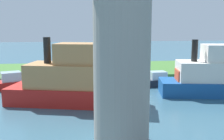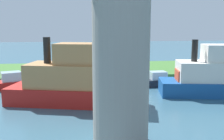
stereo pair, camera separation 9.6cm
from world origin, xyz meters
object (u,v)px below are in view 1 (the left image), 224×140
(bridge_pylon, at_px, (122,40))
(pontoon_yellow, at_px, (94,83))
(mooring_post, at_px, (51,72))
(motorboat_red, at_px, (219,75))
(person_on_bank, at_px, (62,67))
(riverboat_paddlewheel, at_px, (17,82))
(skiff_small, at_px, (78,79))
(motorboat_white, at_px, (162,80))

(bridge_pylon, height_order, pontoon_yellow, bridge_pylon)
(mooring_post, distance_m, motorboat_red, 17.91)
(person_on_bank, height_order, riverboat_paddlewheel, person_on_bank)
(mooring_post, height_order, motorboat_red, motorboat_red)
(mooring_post, relative_size, motorboat_red, 0.08)
(skiff_small, relative_size, riverboat_paddlewheel, 2.04)
(motorboat_red, height_order, motorboat_white, motorboat_red)
(person_on_bank, xyz_separation_m, skiff_small, (-1.69, 12.02, 0.74))
(mooring_post, height_order, riverboat_paddlewheel, riverboat_paddlewheel)
(motorboat_red, xyz_separation_m, pontoon_yellow, (10.83, -4.64, -1.36))
(riverboat_paddlewheel, height_order, motorboat_white, riverboat_paddlewheel)
(skiff_small, distance_m, riverboat_paddlewheel, 8.67)
(bridge_pylon, distance_m, motorboat_white, 15.23)
(mooring_post, bearing_deg, bridge_pylon, 105.78)
(pontoon_yellow, bearing_deg, skiff_small, 73.18)
(bridge_pylon, height_order, mooring_post, bridge_pylon)
(skiff_small, bearing_deg, pontoon_yellow, -106.82)
(skiff_small, height_order, riverboat_paddlewheel, skiff_small)
(skiff_small, distance_m, motorboat_white, 10.23)
(bridge_pylon, relative_size, motorboat_red, 1.07)
(motorboat_white, bearing_deg, person_on_bank, -33.32)
(person_on_bank, bearing_deg, bridge_pylon, 100.93)
(pontoon_yellow, bearing_deg, motorboat_white, 177.43)
(person_on_bank, bearing_deg, riverboat_paddlewheel, 53.97)
(bridge_pylon, xyz_separation_m, person_on_bank, (3.80, -19.66, -4.20))
(motorboat_red, height_order, pontoon_yellow, motorboat_red)
(motorboat_red, bearing_deg, bridge_pylon, 39.33)
(riverboat_paddlewheel, distance_m, motorboat_white, 14.68)
(skiff_small, relative_size, pontoon_yellow, 2.61)
(bridge_pylon, bearing_deg, motorboat_red, -140.67)
(bridge_pylon, bearing_deg, pontoon_yellow, -88.07)
(bridge_pylon, bearing_deg, mooring_post, -74.22)
(skiff_small, bearing_deg, motorboat_white, -149.20)
(mooring_post, bearing_deg, skiff_small, 106.07)
(skiff_small, bearing_deg, motorboat_red, -176.04)
(person_on_bank, xyz_separation_m, pontoon_yellow, (-3.35, 6.52, -0.73))
(riverboat_paddlewheel, bearing_deg, pontoon_yellow, 175.01)
(skiff_small, height_order, motorboat_white, skiff_small)
(person_on_bank, xyz_separation_m, riverboat_paddlewheel, (4.26, 5.85, -0.61))
(person_on_bank, height_order, skiff_small, skiff_small)
(riverboat_paddlewheel, bearing_deg, skiff_small, 133.95)
(bridge_pylon, bearing_deg, motorboat_white, -117.20)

